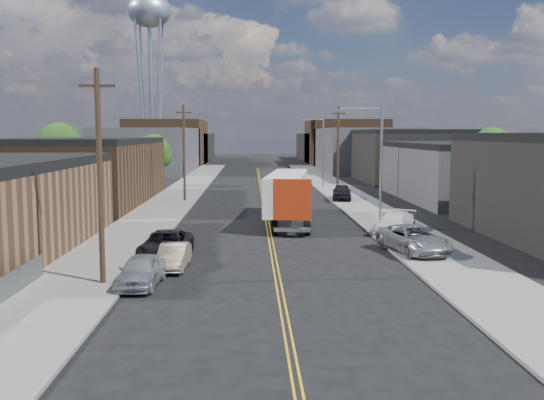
{
  "coord_description": "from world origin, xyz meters",
  "views": [
    {
      "loc": [
        -1.27,
        -17.89,
        7.07
      ],
      "look_at": [
        0.15,
        23.48,
        2.5
      ],
      "focal_mm": 40.0,
      "sensor_mm": 36.0,
      "label": 1
    }
  ],
  "objects": [
    {
      "name": "skyline_left_b",
      "position": [
        -20.0,
        120.0,
        5.0
      ],
      "size": [
        16.0,
        26.0,
        10.0
      ],
      "primitive_type": "cube",
      "color": "#442E1B",
      "rests_on": "ground"
    },
    {
      "name": "car_right_lot_b",
      "position": [
        8.85,
        24.0,
        0.85
      ],
      "size": [
        4.16,
        5.13,
        1.4
      ],
      "primitive_type": "imported",
      "rotation": [
        0.0,
        0.0,
        -0.54
      ],
      "color": "white",
      "rests_on": "sidewalk_right"
    },
    {
      "name": "skyline_left_a",
      "position": [
        -20.0,
        95.0,
        4.0
      ],
      "size": [
        16.0,
        30.0,
        8.0
      ],
      "primitive_type": "cube",
      "color": "#333335",
      "rests_on": "ground"
    },
    {
      "name": "car_left_c",
      "position": [
        -6.11,
        16.0,
        0.79
      ],
      "size": [
        2.75,
        5.72,
        1.57
      ],
      "primitive_type": "imported",
      "rotation": [
        0.0,
        0.0,
        -0.03
      ],
      "color": "black",
      "rests_on": "ground"
    },
    {
      "name": "warehouse_brown",
      "position": [
        -18.0,
        44.0,
        3.3
      ],
      "size": [
        12.0,
        26.0,
        6.6
      ],
      "color": "#442E1B",
      "rests_on": "ground"
    },
    {
      "name": "skyline_right_c",
      "position": [
        20.0,
        140.0,
        3.5
      ],
      "size": [
        16.0,
        40.0,
        7.0
      ],
      "primitive_type": "cube",
      "color": "black",
      "rests_on": "ground"
    },
    {
      "name": "streetlight_near",
      "position": [
        7.6,
        25.0,
        5.33
      ],
      "size": [
        3.39,
        0.25,
        9.0
      ],
      "color": "gray",
      "rests_on": "ground"
    },
    {
      "name": "semi_truck",
      "position": [
        1.5,
        30.24,
        2.28
      ],
      "size": [
        4.12,
        15.56,
        4.0
      ],
      "rotation": [
        0.0,
        0.0,
        -0.13
      ],
      "color": "silver",
      "rests_on": "ground"
    },
    {
      "name": "utility_pole_left_near",
      "position": [
        -8.2,
        10.0,
        5.14
      ],
      "size": [
        1.6,
        0.26,
        10.0
      ],
      "color": "black",
      "rests_on": "ground"
    },
    {
      "name": "ground",
      "position": [
        0.0,
        60.0,
        0.0
      ],
      "size": [
        260.0,
        260.0,
        0.0
      ],
      "primitive_type": "plane",
      "color": "black",
      "rests_on": "ground"
    },
    {
      "name": "car_left_b",
      "position": [
        -5.36,
        13.42,
        0.66
      ],
      "size": [
        1.55,
        4.06,
        1.32
      ],
      "primitive_type": "imported",
      "rotation": [
        0.0,
        0.0,
        -0.04
      ],
      "color": "#9B8065",
      "rests_on": "ground"
    },
    {
      "name": "skyline_right_b",
      "position": [
        20.0,
        120.0,
        5.0
      ],
      "size": [
        16.0,
        26.0,
        10.0
      ],
      "primitive_type": "cube",
      "color": "#442E1B",
      "rests_on": "ground"
    },
    {
      "name": "water_tower",
      "position": [
        -22.0,
        110.0,
        30.65
      ],
      "size": [
        9.0,
        9.0,
        36.9
      ],
      "color": "gray",
      "rests_on": "ground"
    },
    {
      "name": "tree_right_far",
      "position": [
        30.06,
        60.0,
        5.18
      ],
      "size": [
        4.85,
        4.76,
        7.91
      ],
      "color": "black",
      "rests_on": "ground"
    },
    {
      "name": "sidewalk_right",
      "position": [
        9.5,
        45.0,
        0.07
      ],
      "size": [
        5.0,
        140.0,
        0.15
      ],
      "primitive_type": "cube",
      "color": "slate",
      "rests_on": "ground"
    },
    {
      "name": "centerline",
      "position": [
        0.0,
        45.0,
        0.01
      ],
      "size": [
        0.32,
        120.0,
        0.01
      ],
      "primitive_type": "cube",
      "color": "gold",
      "rests_on": "ground"
    },
    {
      "name": "car_right_lot_c",
      "position": [
        8.2,
        44.83,
        0.97
      ],
      "size": [
        2.58,
        5.01,
        1.63
      ],
      "primitive_type": "imported",
      "rotation": [
        0.0,
        0.0,
        -0.14
      ],
      "color": "black",
      "rests_on": "sidewalk_right"
    },
    {
      "name": "skyline_right_a",
      "position": [
        20.0,
        95.0,
        4.0
      ],
      "size": [
        16.0,
        30.0,
        8.0
      ],
      "primitive_type": "cube",
      "color": "#333335",
      "rests_on": "ground"
    },
    {
      "name": "skyline_left_c",
      "position": [
        -20.0,
        140.0,
        3.5
      ],
      "size": [
        16.0,
        40.0,
        7.0
      ],
      "primitive_type": "cube",
      "color": "black",
      "rests_on": "ground"
    },
    {
      "name": "sidewalk_left",
      "position": [
        -9.5,
        45.0,
        0.07
      ],
      "size": [
        5.0,
        140.0,
        0.15
      ],
      "primitive_type": "cube",
      "color": "slate",
      "rests_on": "ground"
    },
    {
      "name": "utility_pole_right",
      "position": [
        8.2,
        48.0,
        5.14
      ],
      "size": [
        1.6,
        0.26,
        10.0
      ],
      "color": "black",
      "rests_on": "ground"
    },
    {
      "name": "tree_left_far",
      "position": [
        -13.94,
        62.0,
        4.57
      ],
      "size": [
        4.35,
        4.2,
        6.97
      ],
      "color": "black",
      "rests_on": "ground"
    },
    {
      "name": "car_ahead_truck",
      "position": [
        1.5,
        51.11,
        0.68
      ],
      "size": [
        2.46,
        4.98,
        1.36
      ],
      "primitive_type": "imported",
      "rotation": [
        0.0,
        0.0,
        -0.04
      ],
      "color": "black",
      "rests_on": "ground"
    },
    {
      "name": "utility_pole_left_far",
      "position": [
        -8.2,
        45.0,
        5.14
      ],
      "size": [
        1.6,
        0.26,
        10.0
      ],
      "color": "black",
      "rests_on": "ground"
    },
    {
      "name": "car_left_a",
      "position": [
        -6.4,
        9.79,
        0.74
      ],
      "size": [
        2.0,
        4.42,
        1.47
      ],
      "primitive_type": "imported",
      "rotation": [
        0.0,
        0.0,
        -0.06
      ],
      "color": "#B8BCBD",
      "rests_on": "ground"
    },
    {
      "name": "industrial_right_b",
      "position": [
        22.0,
        46.0,
        3.05
      ],
      "size": [
        14.0,
        24.0,
        6.1
      ],
      "color": "#333335",
      "rests_on": "ground"
    },
    {
      "name": "industrial_right_c",
      "position": [
        22.0,
        72.0,
        3.8
      ],
      "size": [
        14.0,
        22.0,
        7.6
      ],
      "color": "black",
      "rests_on": "ground"
    },
    {
      "name": "car_right_lot_a",
      "position": [
        8.2,
        16.65,
        0.93
      ],
      "size": [
        3.85,
        6.1,
        1.57
      ],
      "primitive_type": "imported",
      "rotation": [
        0.0,
        0.0,
        0.24
      ],
      "color": "#ABAEB0",
      "rests_on": "sidewalk_right"
    },
    {
      "name": "tree_left_mid",
      "position": [
        -23.94,
        55.0,
        5.48
      ],
      "size": [
        5.1,
        5.04,
        8.37
      ],
      "color": "black",
      "rests_on": "ground"
    },
    {
      "name": "streetlight_far",
      "position": [
        7.6,
        60.0,
        5.33
      ],
      "size": [
        3.39,
        0.25,
        9.0
      ],
      "color": "gray",
      "rests_on": "ground"
    }
  ]
}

